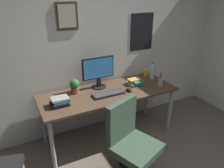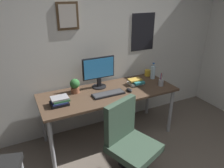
# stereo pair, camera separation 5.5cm
# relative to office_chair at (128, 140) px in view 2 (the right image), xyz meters

# --- Properties ---
(wall_back) EXTENTS (4.40, 0.10, 2.60)m
(wall_back) POSITION_rel_office_chair_xyz_m (0.18, 1.22, 0.77)
(wall_back) COLOR silver
(wall_back) RESTS_ON ground_plane
(desk) EXTENTS (1.85, 0.71, 0.73)m
(desk) POSITION_rel_office_chair_xyz_m (0.14, 0.79, 0.13)
(desk) COLOR #4C3828
(desk) RESTS_ON ground_plane
(office_chair) EXTENTS (0.59, 0.60, 0.95)m
(office_chair) POSITION_rel_office_chair_xyz_m (0.00, 0.00, 0.00)
(office_chair) COLOR #334738
(office_chair) RESTS_ON ground_plane
(monitor) EXTENTS (0.46, 0.20, 0.43)m
(monitor) POSITION_rel_office_chair_xyz_m (0.08, 0.98, 0.44)
(monitor) COLOR black
(monitor) RESTS_ON desk
(keyboard) EXTENTS (0.43, 0.15, 0.03)m
(keyboard) POSITION_rel_office_chair_xyz_m (0.09, 0.70, 0.21)
(keyboard) COLOR black
(keyboard) RESTS_ON desk
(computer_mouse) EXTENTS (0.06, 0.11, 0.04)m
(computer_mouse) POSITION_rel_office_chair_xyz_m (0.39, 0.67, 0.22)
(computer_mouse) COLOR black
(computer_mouse) RESTS_ON desk
(water_bottle) EXTENTS (0.07, 0.07, 0.25)m
(water_bottle) POSITION_rel_office_chair_xyz_m (0.95, 0.91, 0.31)
(water_bottle) COLOR silver
(water_bottle) RESTS_ON desk
(coffee_mug_near) EXTENTS (0.13, 0.09, 0.10)m
(coffee_mug_near) POSITION_rel_office_chair_xyz_m (0.95, 1.05, 0.25)
(coffee_mug_near) COLOR yellow
(coffee_mug_near) RESTS_ON desk
(potted_plant) EXTENTS (0.13, 0.13, 0.20)m
(potted_plant) POSITION_rel_office_chair_xyz_m (-0.28, 0.95, 0.31)
(potted_plant) COLOR brown
(potted_plant) RESTS_ON desk
(pen_cup) EXTENTS (0.07, 0.07, 0.20)m
(pen_cup) POSITION_rel_office_chair_xyz_m (0.89, 0.64, 0.26)
(pen_cup) COLOR #9EA0A5
(pen_cup) RESTS_ON desk
(book_stack_left) EXTENTS (0.20, 0.20, 0.08)m
(book_stack_left) POSITION_rel_office_chair_xyz_m (0.60, 0.83, 0.24)
(book_stack_left) COLOR silver
(book_stack_left) RESTS_ON desk
(book_stack_right) EXTENTS (0.22, 0.17, 0.10)m
(book_stack_right) POSITION_rel_office_chair_xyz_m (-0.54, 0.71, 0.25)
(book_stack_right) COLOR black
(book_stack_right) RESTS_ON desk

